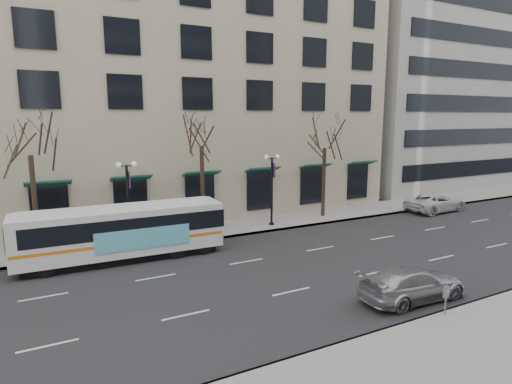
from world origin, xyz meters
TOP-DOWN VIEW (x-y plane):
  - ground at (0.00, 0.00)m, footprint 160.00×160.00m
  - sidewalk_far at (5.00, 9.00)m, footprint 80.00×4.00m
  - building_hotel at (-2.00, 21.00)m, footprint 40.00×20.00m
  - building_office at (32.00, 21.00)m, footprint 25.00×20.00m
  - tree_far_left at (-10.00, 8.80)m, footprint 3.60×3.60m
  - tree_far_mid at (0.00, 8.80)m, footprint 3.60×3.60m
  - tree_far_right at (10.00, 8.80)m, footprint 3.60×3.60m
  - lamp_post_left at (-4.99, 8.20)m, footprint 1.22×0.45m
  - lamp_post_right at (5.01, 8.20)m, footprint 1.22×0.45m
  - city_bus at (-5.80, 5.79)m, footprint 11.11×2.75m
  - silver_car at (4.19, -5.44)m, footprint 5.08×2.23m
  - white_pickup at (19.68, 6.20)m, footprint 5.68×2.82m
  - pay_station at (3.96, -7.30)m, footprint 0.29×0.24m

SIDE VIEW (x-z plane):
  - ground at x=0.00m, z-range 0.00..0.00m
  - sidewalk_far at x=5.00m, z-range 0.00..0.15m
  - silver_car at x=4.19m, z-range 0.00..1.45m
  - white_pickup at x=19.68m, z-range 0.00..1.55m
  - pay_station at x=3.96m, z-range 0.41..1.57m
  - city_bus at x=-5.80m, z-range 0.14..3.13m
  - lamp_post_left at x=-4.99m, z-range 0.34..5.55m
  - lamp_post_right at x=5.01m, z-range 0.34..5.55m
  - tree_far_right at x=10.00m, z-range 2.39..10.45m
  - tree_far_left at x=-10.00m, z-range 2.53..10.87m
  - tree_far_mid at x=0.00m, z-range 2.63..11.18m
  - building_hotel at x=-2.00m, z-range 0.00..24.00m
  - building_office at x=32.00m, z-range 0.00..35.00m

